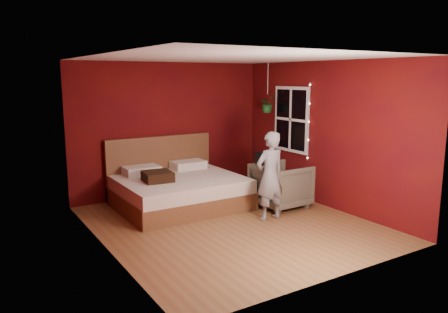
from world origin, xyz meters
The scene contains 10 objects.
floor centered at (0.00, 0.00, 0.00)m, with size 4.50×4.50×0.00m, color brown.
room_walls centered at (0.00, 0.00, 1.68)m, with size 4.04×4.54×2.62m.
window centered at (1.97, 0.90, 1.50)m, with size 0.05×0.97×1.27m.
fairy_lights centered at (1.94, 0.38, 1.50)m, with size 0.04×0.04×1.45m.
bed centered at (-0.27, 1.39, 0.31)m, with size 2.15×1.83×1.18m.
person centered at (0.66, -0.14, 0.73)m, with size 0.53×0.35×1.46m, color gray.
armchair centered at (1.26, 0.30, 0.40)m, with size 0.86×0.88×0.80m, color #615D4C.
handbag centered at (1.00, 0.48, 0.91)m, with size 0.30×0.15×0.22m, color black.
throw_pillow centered at (-0.72, 1.24, 0.62)m, with size 0.48×0.48×0.17m, color #331B11.
hanging_plant centered at (1.75, 1.39, 1.79)m, with size 0.36×0.32×0.99m.
Camera 1 is at (-3.61, -5.62, 2.32)m, focal length 35.00 mm.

